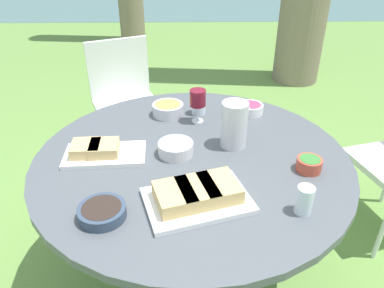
{
  "coord_description": "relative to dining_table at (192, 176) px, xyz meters",
  "views": [
    {
      "loc": [
        -0.03,
        -1.37,
        1.61
      ],
      "look_at": [
        0.0,
        0.0,
        0.78
      ],
      "focal_mm": 35.0,
      "sensor_mm": 36.0,
      "label": 1
    }
  ],
  "objects": [
    {
      "name": "bowl_dip_cream",
      "position": [
        -0.07,
        0.02,
        0.14
      ],
      "size": [
        0.15,
        0.15,
        0.06
      ],
      "color": "silver",
      "rests_on": "dining_table"
    },
    {
      "name": "cup_water_far",
      "position": [
        0.04,
        0.41,
        0.16
      ],
      "size": [
        0.07,
        0.07,
        0.1
      ],
      "color": "silver",
      "rests_on": "dining_table"
    },
    {
      "name": "river_strip",
      "position": [
        0.0,
        7.25,
        -0.61
      ],
      "size": [
        40.0,
        3.53,
        0.01
      ],
      "color": "#4C706B",
      "rests_on": "ground_plane"
    },
    {
      "name": "bowl_dip_red",
      "position": [
        0.32,
        0.41,
        0.14
      ],
      "size": [
        0.13,
        0.13,
        0.05
      ],
      "color": "white",
      "rests_on": "dining_table"
    },
    {
      "name": "bowl_fries",
      "position": [
        -0.12,
        0.4,
        0.14
      ],
      "size": [
        0.16,
        0.16,
        0.06
      ],
      "color": "silver",
      "rests_on": "dining_table"
    },
    {
      "name": "platter_bread_main",
      "position": [
        -0.4,
        0.0,
        0.14
      ],
      "size": [
        0.36,
        0.21,
        0.07
      ],
      "color": "white",
      "rests_on": "dining_table"
    },
    {
      "name": "platter_charcuterie",
      "position": [
        0.01,
        -0.31,
        0.14
      ],
      "size": [
        0.43,
        0.35,
        0.08
      ],
      "color": "white",
      "rests_on": "dining_table"
    },
    {
      "name": "ground_plane",
      "position": [
        0.0,
        0.0,
        -0.61
      ],
      "size": [
        40.0,
        40.0,
        0.0
      ],
      "primitive_type": "plane",
      "color": "#668E42"
    },
    {
      "name": "bowl_olives",
      "position": [
        -0.32,
        -0.38,
        0.13
      ],
      "size": [
        0.17,
        0.17,
        0.04
      ],
      "color": "#334256",
      "rests_on": "dining_table"
    },
    {
      "name": "water_pitcher",
      "position": [
        0.19,
        0.09,
        0.21
      ],
      "size": [
        0.13,
        0.12,
        0.21
      ],
      "color": "silver",
      "rests_on": "dining_table"
    },
    {
      "name": "bowl_salad",
      "position": [
        0.48,
        -0.12,
        0.14
      ],
      "size": [
        0.1,
        0.1,
        0.06
      ],
      "color": "#B74733",
      "rests_on": "dining_table"
    },
    {
      "name": "dining_table",
      "position": [
        0.0,
        0.0,
        0.0
      ],
      "size": [
        1.37,
        1.37,
        0.72
      ],
      "color": "#4C4C51",
      "rests_on": "ground_plane"
    },
    {
      "name": "chair_near_right",
      "position": [
        -0.46,
        1.13,
        -0.09
      ],
      "size": [
        0.57,
        0.56,
        0.89
      ],
      "color": "silver",
      "rests_on": "ground_plane"
    },
    {
      "name": "cup_water_near",
      "position": [
        0.38,
        -0.37,
        0.16
      ],
      "size": [
        0.06,
        0.06,
        0.11
      ],
      "color": "silver",
      "rests_on": "dining_table"
    },
    {
      "name": "wine_glass",
      "position": [
        0.03,
        0.32,
        0.23
      ],
      "size": [
        0.08,
        0.08,
        0.17
      ],
      "color": "silver",
      "rests_on": "dining_table"
    }
  ]
}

